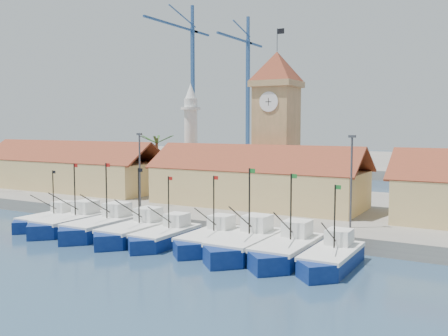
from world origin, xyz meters
The scene contains 20 objects.
ground centered at (0.00, 0.00, 0.00)m, with size 400.00×400.00×0.00m, color navy.
quay centered at (0.00, 24.00, 0.75)m, with size 140.00×32.00×1.50m, color gray.
terminal centered at (0.00, 110.00, 1.00)m, with size 240.00×80.00×2.00m, color gray.
boat_0 centered at (-17.73, 2.77, 0.70)m, with size 3.25×8.89×6.73m.
boat_1 centered at (-13.94, 2.28, 0.80)m, with size 3.73×10.22×7.73m.
boat_2 centered at (-9.44, 2.36, 0.82)m, with size 3.84×10.52×7.96m.
boat_3 centered at (-5.01, 2.26, 0.79)m, with size 3.67×10.06×7.62m.
boat_4 centered at (-1.36, 2.38, 0.72)m, with size 3.34×9.14×6.92m.
boat_5 centered at (3.21, 3.23, 0.74)m, with size 3.45×9.45×7.15m.
boat_6 centered at (7.12, 2.78, 0.84)m, with size 3.90×10.69×8.09m.
boat_7 centered at (11.07, 2.85, 0.80)m, with size 3.75×10.28×7.78m.
boat_8 centered at (15.05, 2.49, 0.73)m, with size 3.41×9.34×7.07m.
hall_left centered at (-32.00, 20.00, 3.99)m, with size 31.20×10.13×7.61m.
hall_center centered at (0.00, 20.00, 3.99)m, with size 27.04×10.13×7.61m.
clock_tower centered at (0.00, 26.00, 11.96)m, with size 5.80×5.80×22.70m.
minaret centered at (-15.00, 28.00, 9.73)m, with size 3.00×3.00×16.30m.
palm_tree centered at (-20.00, 26.00, 6.25)m, with size 5.60×5.03×8.39m.
lamp_posts centered at (0.50, 12.00, 6.48)m, with size 80.70×0.25×9.03m.
crane_blue_far centered at (-62.79, 100.42, 28.80)m, with size 1.00×35.00×47.98m.
crane_blue_near centered at (-45.70, 107.08, 25.98)m, with size 1.00×29.33×43.74m.
Camera 1 is at (26.88, -35.78, 11.45)m, focal length 40.00 mm.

